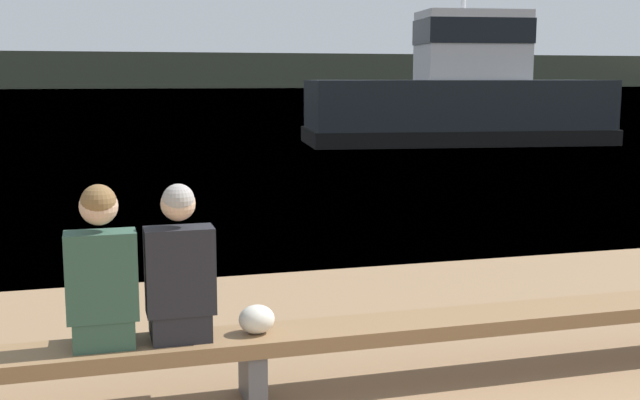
% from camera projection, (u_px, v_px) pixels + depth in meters
% --- Properties ---
extents(water_surface, '(240.00, 240.00, 0.00)m').
position_uv_depth(water_surface, '(101.00, 90.00, 122.39)').
color(water_surface, '#426B8E').
rests_on(water_surface, ground).
extents(far_shoreline, '(600.00, 12.00, 6.41)m').
position_uv_depth(far_shoreline, '(98.00, 70.00, 145.12)').
color(far_shoreline, '#424738').
rests_on(far_shoreline, ground).
extents(bench_main, '(8.89, 0.42, 0.43)m').
position_uv_depth(bench_main, '(252.00, 345.00, 5.04)').
color(bench_main, brown).
rests_on(bench_main, ground).
extents(person_left, '(0.41, 0.40, 0.98)m').
position_uv_depth(person_left, '(101.00, 275.00, 4.72)').
color(person_left, '#2D4C3D').
rests_on(person_left, bench_main).
extents(person_right, '(0.41, 0.39, 0.97)m').
position_uv_depth(person_right, '(180.00, 273.00, 4.84)').
color(person_right, black).
rests_on(person_right, bench_main).
extents(shopping_bag, '(0.23, 0.19, 0.18)m').
position_uv_depth(shopping_bag, '(257.00, 319.00, 5.02)').
color(shopping_bag, beige).
rests_on(shopping_bag, bench_main).
extents(tugboat_red, '(9.59, 4.56, 7.45)m').
position_uv_depth(tugboat_red, '(459.00, 102.00, 24.61)').
color(tugboat_red, black).
rests_on(tugboat_red, water_surface).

